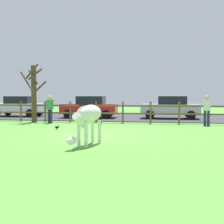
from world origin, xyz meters
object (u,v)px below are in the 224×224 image
at_px(bare_tree, 34,91).
at_px(parked_car_red, 90,107).
at_px(parked_car_white, 19,106).
at_px(visitor_right_of_tree, 207,109).
at_px(visitor_left_of_tree, 50,108).
at_px(zebra, 88,117).
at_px(parked_car_silver, 170,107).
at_px(crow_on_grass, 57,127).

distance_m(bare_tree, parked_car_red, 4.48).
bearing_deg(bare_tree, parked_car_white, 129.01).
bearing_deg(visitor_right_of_tree, visitor_left_of_tree, -178.72).
xyz_separation_m(bare_tree, zebra, (5.25, -7.01, -0.98)).
distance_m(bare_tree, zebra, 8.81).
bearing_deg(parked_car_silver, bare_tree, -156.48).
distance_m(bare_tree, visitor_left_of_tree, 1.62).
distance_m(crow_on_grass, parked_car_red, 6.86).
bearing_deg(bare_tree, parked_car_silver, 23.52).
xyz_separation_m(bare_tree, parked_car_silver, (8.42, 3.66, -1.06)).
bearing_deg(visitor_left_of_tree, parked_car_silver, 29.45).
distance_m(parked_car_red, visitor_right_of_tree, 8.34).
bearing_deg(parked_car_white, visitor_left_of_tree, -44.66).
relative_size(parked_car_silver, visitor_left_of_tree, 2.47).
bearing_deg(parked_car_silver, zebra, -106.52).
xyz_separation_m(crow_on_grass, parked_car_white, (-5.96, 7.29, 0.72)).
bearing_deg(visitor_right_of_tree, parked_car_silver, 114.06).
bearing_deg(parked_car_silver, parked_car_red, -177.84).
bearing_deg(visitor_left_of_tree, zebra, -58.47).
distance_m(zebra, parked_car_white, 13.80).
relative_size(crow_on_grass, parked_car_red, 0.05).
bearing_deg(bare_tree, crow_on_grass, -50.42).
relative_size(zebra, visitor_left_of_tree, 1.14).
height_order(bare_tree, crow_on_grass, bare_tree).
height_order(parked_car_white, visitor_left_of_tree, visitor_left_of_tree).
xyz_separation_m(bare_tree, parked_car_white, (-3.17, 3.92, -1.06)).
distance_m(parked_car_white, visitor_right_of_tree, 13.95).
xyz_separation_m(crow_on_grass, visitor_right_of_tree, (7.36, 3.17, 0.78)).
height_order(crow_on_grass, parked_car_red, parked_car_red).
relative_size(visitor_left_of_tree, visitor_right_of_tree, 1.00).
bearing_deg(zebra, bare_tree, 126.85).
bearing_deg(bare_tree, visitor_right_of_tree, -1.18).
bearing_deg(visitor_left_of_tree, visitor_right_of_tree, 1.28).
relative_size(crow_on_grass, parked_car_silver, 0.05).
xyz_separation_m(parked_car_silver, visitor_left_of_tree, (-7.22, -4.07, 0.06)).
height_order(zebra, parked_car_white, parked_car_white).
relative_size(bare_tree, crow_on_grass, 17.02).
bearing_deg(crow_on_grass, parked_car_red, 91.14).
distance_m(crow_on_grass, parked_car_white, 9.44).
height_order(bare_tree, visitor_right_of_tree, bare_tree).
distance_m(parked_car_white, visitor_left_of_tree, 6.15).
bearing_deg(zebra, parked_car_white, 127.64).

